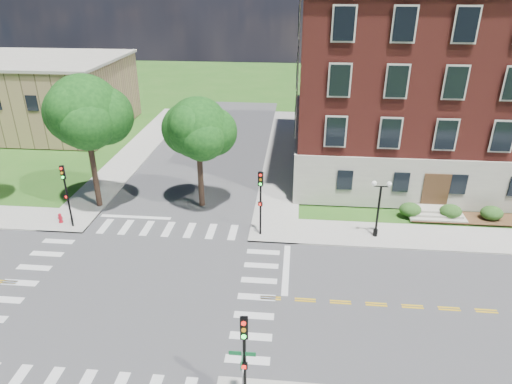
# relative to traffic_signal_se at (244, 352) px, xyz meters

# --- Properties ---
(ground) EXTENTS (160.00, 160.00, 0.00)m
(ground) POSITION_rel_traffic_signal_se_xyz_m (-7.41, 7.50, -3.19)
(ground) COLOR #275919
(ground) RESTS_ON ground
(road_ew) EXTENTS (90.00, 12.00, 0.01)m
(road_ew) POSITION_rel_traffic_signal_se_xyz_m (-7.41, 7.50, -3.18)
(road_ew) COLOR #3D3D3F
(road_ew) RESTS_ON ground
(road_ns) EXTENTS (12.00, 90.00, 0.01)m
(road_ns) POSITION_rel_traffic_signal_se_xyz_m (-7.41, 7.50, -3.18)
(road_ns) COLOR #3D3D3F
(road_ns) RESTS_ON ground
(sidewalk_ne) EXTENTS (34.00, 34.00, 0.12)m
(sidewalk_ne) POSITION_rel_traffic_signal_se_xyz_m (7.96, 22.88, -3.13)
(sidewalk_ne) COLOR #9E9B93
(sidewalk_ne) RESTS_ON ground
(sidewalk_nw) EXTENTS (34.00, 34.00, 0.12)m
(sidewalk_nw) POSITION_rel_traffic_signal_se_xyz_m (-22.79, 22.88, -3.13)
(sidewalk_nw) COLOR #9E9B93
(sidewalk_nw) RESTS_ON ground
(crosswalk_east) EXTENTS (2.20, 10.20, 0.02)m
(crosswalk_east) POSITION_rel_traffic_signal_se_xyz_m (-0.21, 7.50, -3.19)
(crosswalk_east) COLOR silver
(crosswalk_east) RESTS_ON ground
(stop_bar_east) EXTENTS (0.40, 5.50, 0.00)m
(stop_bar_east) POSITION_rel_traffic_signal_se_xyz_m (1.39, 10.50, -3.19)
(stop_bar_east) COLOR silver
(stop_bar_east) RESTS_ON ground
(main_building) EXTENTS (30.60, 22.40, 16.50)m
(main_building) POSITION_rel_traffic_signal_se_xyz_m (16.59, 29.50, 5.15)
(main_building) COLOR #A59F91
(main_building) RESTS_ON ground
(secondary_building) EXTENTS (20.40, 15.40, 8.30)m
(secondary_building) POSITION_rel_traffic_signal_se_xyz_m (-29.41, 37.50, 1.09)
(secondary_building) COLOR #9B8556
(secondary_building) RESTS_ON ground
(tree_c) EXTENTS (5.49, 5.49, 10.44)m
(tree_c) POSITION_rel_traffic_signal_se_xyz_m (-13.90, 17.83, 4.61)
(tree_c) COLOR black
(tree_c) RESTS_ON ground
(tree_d) EXTENTS (4.67, 4.67, 8.80)m
(tree_d) POSITION_rel_traffic_signal_se_xyz_m (-5.69, 18.66, 3.36)
(tree_d) COLOR black
(tree_d) RESTS_ON ground
(traffic_signal_se) EXTENTS (0.34, 0.38, 4.80)m
(traffic_signal_se) POSITION_rel_traffic_signal_se_xyz_m (0.00, 0.00, 0.00)
(traffic_signal_se) COLOR black
(traffic_signal_se) RESTS_ON ground
(traffic_signal_ne) EXTENTS (0.37, 0.44, 4.80)m
(traffic_signal_ne) POSITION_rel_traffic_signal_se_xyz_m (-0.60, 14.48, 0.00)
(traffic_signal_ne) COLOR black
(traffic_signal_ne) RESTS_ON ground
(traffic_signal_nw) EXTENTS (0.38, 0.45, 4.80)m
(traffic_signal_nw) POSITION_rel_traffic_signal_se_xyz_m (-14.49, 14.32, 0.00)
(traffic_signal_nw) COLOR black
(traffic_signal_nw) RESTS_ON ground
(twin_lamp_west) EXTENTS (1.36, 0.36, 4.23)m
(twin_lamp_west) POSITION_rel_traffic_signal_se_xyz_m (7.54, 15.03, -0.66)
(twin_lamp_west) COLOR black
(twin_lamp_west) RESTS_ON ground
(street_sign_pole) EXTENTS (1.10, 1.10, 3.10)m
(street_sign_pole) POSITION_rel_traffic_signal_se_xyz_m (-0.07, -0.02, -0.88)
(street_sign_pole) COLOR gray
(street_sign_pole) RESTS_ON ground
(fire_hydrant) EXTENTS (0.35, 0.35, 0.75)m
(fire_hydrant) POSITION_rel_traffic_signal_se_xyz_m (-15.64, 14.78, -2.72)
(fire_hydrant) COLOR #AB0D1D
(fire_hydrant) RESTS_ON ground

